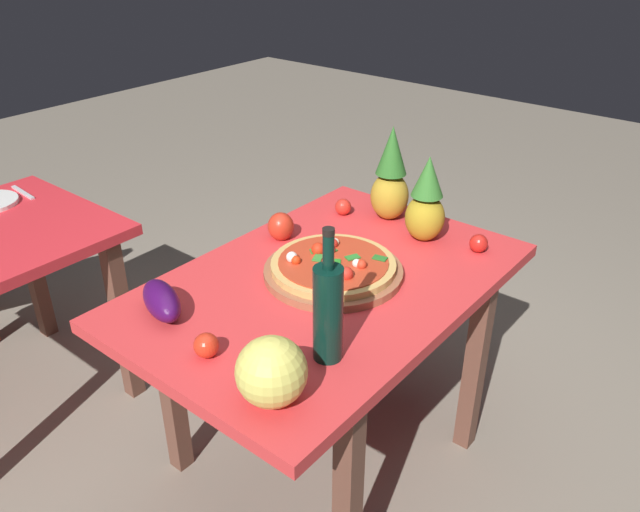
{
  "coord_description": "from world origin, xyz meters",
  "views": [
    {
      "loc": [
        -1.31,
        -1.04,
        1.74
      ],
      "look_at": [
        0.03,
        0.05,
        0.79
      ],
      "focal_mm": 35.39,
      "sensor_mm": 36.0,
      "label": 1
    }
  ],
  "objects_px": {
    "display_table": "(327,304)",
    "tomato_by_bottle": "(479,243)",
    "pineapple_left": "(426,203)",
    "pineapple_right": "(391,179)",
    "tomato_beside_pepper": "(343,207)",
    "melon": "(271,372)",
    "knife_utensil": "(23,192)",
    "wine_bottle": "(328,311)",
    "pizza_board": "(332,271)",
    "bell_pepper": "(281,227)",
    "pizza": "(332,264)",
    "tomato_near_board": "(206,345)",
    "eggplant": "(162,300)"
  },
  "relations": [
    {
      "from": "tomato_beside_pepper",
      "to": "wine_bottle",
      "type": "bearing_deg",
      "value": -145.28
    },
    {
      "from": "pizza_board",
      "to": "bell_pepper",
      "type": "height_order",
      "value": "bell_pepper"
    },
    {
      "from": "melon",
      "to": "knife_utensil",
      "type": "height_order",
      "value": "melon"
    },
    {
      "from": "display_table",
      "to": "wine_bottle",
      "type": "distance_m",
      "value": 0.45
    },
    {
      "from": "display_table",
      "to": "bell_pepper",
      "type": "height_order",
      "value": "bell_pepper"
    },
    {
      "from": "display_table",
      "to": "tomato_by_bottle",
      "type": "xyz_separation_m",
      "value": [
        0.46,
        -0.28,
        0.12
      ]
    },
    {
      "from": "pizza_board",
      "to": "tomato_beside_pepper",
      "type": "relative_size",
      "value": 7.1
    },
    {
      "from": "wine_bottle",
      "to": "tomato_near_board",
      "type": "xyz_separation_m",
      "value": [
        -0.19,
        0.24,
        -0.11
      ]
    },
    {
      "from": "display_table",
      "to": "pineapple_right",
      "type": "relative_size",
      "value": 3.59
    },
    {
      "from": "pizza_board",
      "to": "wine_bottle",
      "type": "bearing_deg",
      "value": -143.52
    },
    {
      "from": "display_table",
      "to": "tomato_beside_pepper",
      "type": "relative_size",
      "value": 20.55
    },
    {
      "from": "pineapple_left",
      "to": "pineapple_right",
      "type": "height_order",
      "value": "pineapple_right"
    },
    {
      "from": "melon",
      "to": "tomato_near_board",
      "type": "distance_m",
      "value": 0.25
    },
    {
      "from": "pineapple_left",
      "to": "tomato_near_board",
      "type": "bearing_deg",
      "value": 174.39
    },
    {
      "from": "eggplant",
      "to": "tomato_by_bottle",
      "type": "relative_size",
      "value": 3.25
    },
    {
      "from": "wine_bottle",
      "to": "pizza",
      "type": "bearing_deg",
      "value": 36.64
    },
    {
      "from": "pizza",
      "to": "wine_bottle",
      "type": "height_order",
      "value": "wine_bottle"
    },
    {
      "from": "pineapple_left",
      "to": "knife_utensil",
      "type": "distance_m",
      "value": 1.61
    },
    {
      "from": "display_table",
      "to": "tomato_by_bottle",
      "type": "relative_size",
      "value": 20.43
    },
    {
      "from": "melon",
      "to": "knife_utensil",
      "type": "bearing_deg",
      "value": 80.86
    },
    {
      "from": "tomato_by_bottle",
      "to": "melon",
      "type": "bearing_deg",
      "value": 177.95
    },
    {
      "from": "knife_utensil",
      "to": "pineapple_right",
      "type": "bearing_deg",
      "value": -55.26
    },
    {
      "from": "pineapple_right",
      "to": "knife_utensil",
      "type": "height_order",
      "value": "pineapple_right"
    },
    {
      "from": "tomato_near_board",
      "to": "knife_utensil",
      "type": "xyz_separation_m",
      "value": [
        0.24,
        1.37,
        -0.03
      ]
    },
    {
      "from": "wine_bottle",
      "to": "knife_utensil",
      "type": "xyz_separation_m",
      "value": [
        0.05,
        1.61,
        -0.14
      ]
    },
    {
      "from": "pizza",
      "to": "tomato_near_board",
      "type": "xyz_separation_m",
      "value": [
        -0.52,
        -0.0,
        -0.01
      ]
    },
    {
      "from": "pizza_board",
      "to": "tomato_by_bottle",
      "type": "bearing_deg",
      "value": -33.34
    },
    {
      "from": "bell_pepper",
      "to": "tomato_beside_pepper",
      "type": "relative_size",
      "value": 1.63
    },
    {
      "from": "tomato_beside_pepper",
      "to": "pizza",
      "type": "bearing_deg",
      "value": -147.05
    },
    {
      "from": "wine_bottle",
      "to": "tomato_near_board",
      "type": "relative_size",
      "value": 5.54
    },
    {
      "from": "pizza_board",
      "to": "bell_pepper",
      "type": "relative_size",
      "value": 4.35
    },
    {
      "from": "tomato_beside_pepper",
      "to": "melon",
      "type": "bearing_deg",
      "value": -151.73
    },
    {
      "from": "tomato_near_board",
      "to": "knife_utensil",
      "type": "bearing_deg",
      "value": 79.92
    },
    {
      "from": "tomato_near_board",
      "to": "pizza",
      "type": "bearing_deg",
      "value": 0.41
    },
    {
      "from": "pizza",
      "to": "bell_pepper",
      "type": "relative_size",
      "value": 3.9
    },
    {
      "from": "eggplant",
      "to": "tomato_beside_pepper",
      "type": "xyz_separation_m",
      "value": [
        0.85,
        0.01,
        -0.01
      ]
    },
    {
      "from": "display_table",
      "to": "pineapple_left",
      "type": "height_order",
      "value": "pineapple_left"
    },
    {
      "from": "pineapple_left",
      "to": "pineapple_right",
      "type": "distance_m",
      "value": 0.2
    },
    {
      "from": "pizza_board",
      "to": "melon",
      "type": "height_order",
      "value": "melon"
    },
    {
      "from": "wine_bottle",
      "to": "tomato_by_bottle",
      "type": "bearing_deg",
      "value": -2.8
    },
    {
      "from": "pizza",
      "to": "knife_utensil",
      "type": "xyz_separation_m",
      "value": [
        -0.28,
        1.37,
        -0.04
      ]
    },
    {
      "from": "pineapple_left",
      "to": "tomato_near_board",
      "type": "relative_size",
      "value": 4.58
    },
    {
      "from": "pizza",
      "to": "display_table",
      "type": "bearing_deg",
      "value": -171.62
    },
    {
      "from": "display_table",
      "to": "pineapple_left",
      "type": "xyz_separation_m",
      "value": [
        0.42,
        -0.09,
        0.23
      ]
    },
    {
      "from": "knife_utensil",
      "to": "tomato_beside_pepper",
      "type": "bearing_deg",
      "value": -55.08
    },
    {
      "from": "display_table",
      "to": "wine_bottle",
      "type": "relative_size",
      "value": 3.44
    },
    {
      "from": "wine_bottle",
      "to": "knife_utensil",
      "type": "distance_m",
      "value": 1.62
    },
    {
      "from": "display_table",
      "to": "tomato_beside_pepper",
      "type": "bearing_deg",
      "value": 31.34
    },
    {
      "from": "display_table",
      "to": "tomato_by_bottle",
      "type": "distance_m",
      "value": 0.55
    },
    {
      "from": "pizza_board",
      "to": "pineapple_right",
      "type": "relative_size",
      "value": 1.24
    }
  ]
}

